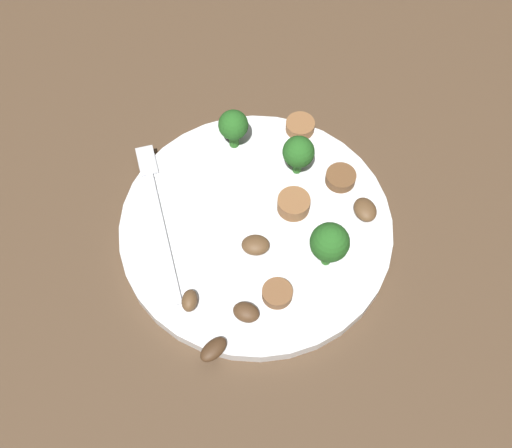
{
  "coord_description": "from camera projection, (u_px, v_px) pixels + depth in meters",
  "views": [
    {
      "loc": [
        -0.25,
        0.18,
        0.56
      ],
      "look_at": [
        0.0,
        0.0,
        0.01
      ],
      "focal_mm": 45.22,
      "sensor_mm": 36.0,
      "label": 1
    }
  ],
  "objects": [
    {
      "name": "mushroom_0",
      "position": [
        213.0,
        349.0,
        0.56
      ],
      "size": [
        0.02,
        0.03,
        0.01
      ],
      "primitive_type": "ellipsoid",
      "rotation": [
        0.0,
        0.0,
        4.87
      ],
      "color": "#422B19",
      "rests_on": "plate"
    },
    {
      "name": "broccoli_floret_2",
      "position": [
        330.0,
        243.0,
        0.57
      ],
      "size": [
        0.04,
        0.04,
        0.06
      ],
      "color": "#296420",
      "rests_on": "plate"
    },
    {
      "name": "sausage_slice_0",
      "position": [
        341.0,
        178.0,
        0.64
      ],
      "size": [
        0.04,
        0.04,
        0.01
      ],
      "primitive_type": "cylinder",
      "rotation": [
        0.0,
        0.0,
        2.16
      ],
      "color": "brown",
      "rests_on": "plate"
    },
    {
      "name": "sausage_slice_1",
      "position": [
        294.0,
        204.0,
        0.63
      ],
      "size": [
        0.03,
        0.03,
        0.02
      ],
      "primitive_type": "cylinder",
      "rotation": [
        0.0,
        0.0,
        1.55
      ],
      "color": "brown",
      "rests_on": "plate"
    },
    {
      "name": "mushroom_2",
      "position": [
        190.0,
        301.0,
        0.58
      ],
      "size": [
        0.03,
        0.02,
        0.01
      ],
      "primitive_type": "ellipsoid",
      "rotation": [
        0.0,
        0.0,
        2.43
      ],
      "color": "brown",
      "rests_on": "plate"
    },
    {
      "name": "mushroom_1",
      "position": [
        246.0,
        312.0,
        0.57
      ],
      "size": [
        0.03,
        0.03,
        0.01
      ],
      "primitive_type": "ellipsoid",
      "rotation": [
        0.0,
        0.0,
        0.55
      ],
      "color": "#4C331E",
      "rests_on": "plate"
    },
    {
      "name": "fork",
      "position": [
        158.0,
        208.0,
        0.63
      ],
      "size": [
        0.17,
        0.07,
        0.0
      ],
      "rotation": [
        0.0,
        0.0,
        -0.36
      ],
      "color": "silver",
      "rests_on": "plate"
    },
    {
      "name": "broccoli_floret_1",
      "position": [
        233.0,
        126.0,
        0.64
      ],
      "size": [
        0.03,
        0.03,
        0.05
      ],
      "color": "#296420",
      "rests_on": "plate"
    },
    {
      "name": "ground_plane",
      "position": [
        256.0,
        231.0,
        0.64
      ],
      "size": [
        1.4,
        1.4,
        0.0
      ],
      "primitive_type": "plane",
      "color": "#4C3826"
    },
    {
      "name": "broccoli_floret_0",
      "position": [
        298.0,
        152.0,
        0.63
      ],
      "size": [
        0.03,
        0.03,
        0.05
      ],
      "color": "#296420",
      "rests_on": "plate"
    },
    {
      "name": "sausage_slice_3",
      "position": [
        300.0,
        126.0,
        0.67
      ],
      "size": [
        0.04,
        0.04,
        0.01
      ],
      "primitive_type": "cylinder",
      "rotation": [
        0.0,
        0.0,
        0.21
      ],
      "color": "brown",
      "rests_on": "plate"
    },
    {
      "name": "mushroom_4",
      "position": [
        365.0,
        210.0,
        0.62
      ],
      "size": [
        0.03,
        0.03,
        0.01
      ],
      "primitive_type": "ellipsoid",
      "rotation": [
        0.0,
        0.0,
        2.86
      ],
      "color": "brown",
      "rests_on": "plate"
    },
    {
      "name": "plate",
      "position": [
        256.0,
        228.0,
        0.63
      ],
      "size": [
        0.27,
        0.27,
        0.01
      ],
      "primitive_type": "cylinder",
      "color": "white",
      "rests_on": "ground_plane"
    },
    {
      "name": "sausage_slice_2",
      "position": [
        277.0,
        293.0,
        0.58
      ],
      "size": [
        0.04,
        0.04,
        0.01
      ],
      "primitive_type": "cylinder",
      "rotation": [
        0.0,
        0.0,
        0.58
      ],
      "color": "brown",
      "rests_on": "plate"
    },
    {
      "name": "mushroom_3",
      "position": [
        256.0,
        245.0,
        0.61
      ],
      "size": [
        0.03,
        0.03,
        0.01
      ],
      "primitive_type": "ellipsoid",
      "rotation": [
        0.0,
        0.0,
        4.06
      ],
      "color": "brown",
      "rests_on": "plate"
    }
  ]
}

